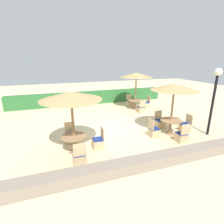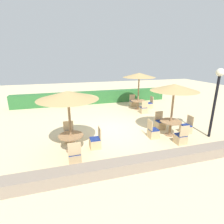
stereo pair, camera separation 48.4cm
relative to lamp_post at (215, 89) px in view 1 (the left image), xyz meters
name	(u,v)px [view 1 (the left image)]	position (x,y,z in m)	size (l,w,h in m)	color
ground_plane	(116,131)	(-4.31, 1.92, -2.35)	(40.00, 40.00, 0.00)	beige
hedge_row	(90,98)	(-4.31, 8.24, -1.83)	(13.00, 0.70, 1.03)	#2D6B33
stone_border	(149,162)	(-4.31, -1.46, -2.15)	(10.00, 0.56, 0.41)	gray
lamp_post	(215,89)	(0.00, 0.00, 0.00)	(0.36, 0.36, 3.32)	black
parasol_back_right	(136,75)	(-1.42, 5.44, 0.21)	(2.37, 2.37, 2.73)	#93704C
round_table_back_right	(135,102)	(-1.42, 5.44, -1.79)	(1.09, 1.09, 0.70)	#93704C
patio_chair_back_right_south	(141,109)	(-1.44, 4.46, -2.09)	(0.46, 0.46, 0.93)	tan
patio_chair_back_right_east	(146,105)	(-0.45, 5.46, -2.09)	(0.46, 0.46, 0.93)	tan
patio_chair_back_right_north	(130,103)	(-1.42, 6.40, -2.09)	(0.46, 0.46, 0.93)	tan
parasol_front_right	(174,87)	(-1.79, 0.70, 0.07)	(2.24, 2.24, 2.60)	#93704C
round_table_front_right	(171,123)	(-1.79, 0.70, -1.76)	(1.05, 1.05, 0.76)	#93704C
patio_chair_front_right_north	(160,123)	(-1.78, 1.64, -2.09)	(0.46, 0.46, 0.93)	tan
patio_chair_front_right_south	(181,137)	(-1.85, -0.24, -2.09)	(0.46, 0.46, 0.93)	tan
patio_chair_front_right_west	(154,132)	(-2.76, 0.67, -2.09)	(0.46, 0.46, 0.93)	tan
patio_chair_front_right_east	(185,127)	(-0.83, 0.68, -2.09)	(0.46, 0.46, 0.93)	tan
parasol_front_left	(71,96)	(-6.66, 0.48, 0.02)	(2.38, 2.38, 2.55)	#93704C
round_table_front_left	(74,140)	(-6.66, 0.48, -1.80)	(1.02, 1.02, 0.71)	#93704C
patio_chair_front_left_north	(71,137)	(-6.71, 1.42, -2.09)	(0.46, 0.46, 0.93)	tan
patio_chair_front_left_south	(80,158)	(-6.61, -0.49, -2.09)	(0.46, 0.46, 0.93)	tan
patio_chair_front_left_east	(98,143)	(-5.65, 0.44, -2.09)	(0.46, 0.46, 0.93)	tan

